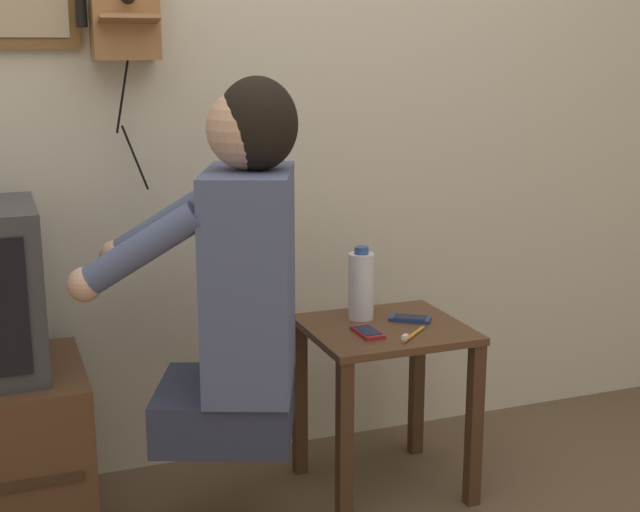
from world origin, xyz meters
The scene contains 8 objects.
wall_back centered at (0.00, 1.10, 1.27)m, with size 6.80×0.05×2.55m.
side_table centered at (0.40, 0.67, 0.40)m, with size 0.46×0.42×0.53m.
person centered at (-0.08, 0.55, 0.76)m, with size 0.63×0.54×0.96m.
wall_phone_antique centered at (-0.27, 1.01, 1.45)m, with size 0.23×0.19×0.72m.
cell_phone_held centered at (0.32, 0.62, 0.53)m, with size 0.06×0.12×0.01m.
cell_phone_spare centered at (0.49, 0.69, 0.53)m, with size 0.14×0.12×0.01m.
water_bottle centered at (0.36, 0.77, 0.63)m, with size 0.08×0.08×0.22m.
toothbrush centered at (0.43, 0.55, 0.53)m, with size 0.12×0.11×0.02m.
Camera 1 is at (-0.68, -1.63, 1.34)m, focal length 50.00 mm.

